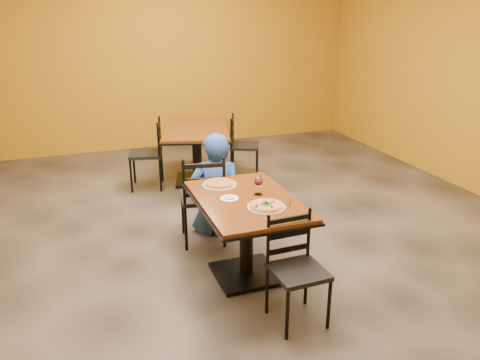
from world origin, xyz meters
name	(u,v)px	position (x,y,z in m)	size (l,w,h in m)	color
floor	(229,251)	(0.00, 0.00, 0.00)	(7.00, 8.00, 0.01)	black
wall_back	(150,57)	(0.00, 4.00, 1.50)	(7.00, 0.01, 3.00)	#AA6B12
table_main	(247,219)	(0.00, -0.50, 0.56)	(0.83, 1.23, 0.75)	#62370F
table_second	(197,142)	(0.24, 2.07, 0.56)	(1.21, 1.50, 0.75)	#62370F
chair_main_near	(298,272)	(0.14, -1.24, 0.42)	(0.38, 0.38, 0.85)	black
chair_main_far	(203,198)	(-0.17, 0.32, 0.47)	(0.43, 0.43, 0.94)	black
chair_second_left	(146,154)	(-0.45, 2.07, 0.46)	(0.41, 0.41, 0.92)	black
chair_second_right	(245,146)	(0.93, 2.07, 0.43)	(0.39, 0.39, 0.87)	black
diner	(216,183)	(0.03, 0.49, 0.54)	(0.56, 0.37, 1.09)	#1A4C94
plate_main	(266,207)	(0.09, -0.73, 0.76)	(0.31, 0.31, 0.01)	white
pizza_main	(266,205)	(0.09, -0.73, 0.77)	(0.28, 0.28, 0.02)	maroon
plate_far	(220,185)	(-0.12, -0.11, 0.76)	(0.31, 0.31, 0.01)	white
pizza_far	(220,183)	(-0.12, -0.11, 0.77)	(0.28, 0.28, 0.02)	orange
side_plate	(229,198)	(-0.14, -0.46, 0.76)	(0.16, 0.16, 0.01)	white
dip	(229,198)	(-0.14, -0.46, 0.76)	(0.09, 0.09, 0.01)	tan
wine_glass	(258,185)	(0.13, -0.44, 0.84)	(0.08, 0.08, 0.18)	white
fork	(244,213)	(-0.13, -0.78, 0.75)	(0.01, 0.19, 0.00)	silver
knife	(290,203)	(0.31, -0.71, 0.75)	(0.01, 0.21, 0.00)	silver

